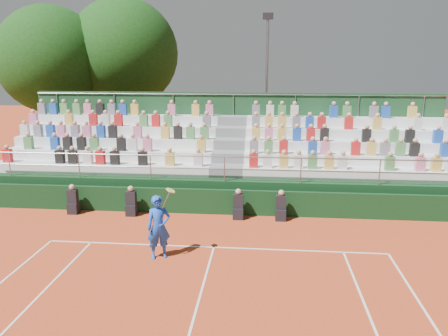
# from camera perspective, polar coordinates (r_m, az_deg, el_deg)

# --- Properties ---
(ground) EXTENTS (90.00, 90.00, 0.00)m
(ground) POSITION_cam_1_polar(r_m,az_deg,el_deg) (14.34, -1.33, -10.32)
(ground) COLOR #C24520
(ground) RESTS_ON ground
(courtside_wall) EXTENTS (20.00, 0.15, 1.00)m
(courtside_wall) POSITION_cam_1_polar(r_m,az_deg,el_deg) (17.14, -0.09, -4.46)
(courtside_wall) COLOR black
(courtside_wall) RESTS_ON ground
(line_officials) EXTENTS (8.54, 0.40, 1.19)m
(line_officials) POSITION_cam_1_polar(r_m,az_deg,el_deg) (16.95, -5.84, -4.82)
(line_officials) COLOR black
(line_officials) RESTS_ON ground
(grandstand) EXTENTS (20.00, 5.20, 4.40)m
(grandstand) POSITION_cam_1_polar(r_m,az_deg,el_deg) (20.08, 0.76, 0.00)
(grandstand) COLOR black
(grandstand) RESTS_ON ground
(tennis_player) EXTENTS (0.95, 0.73, 2.22)m
(tennis_player) POSITION_cam_1_polar(r_m,az_deg,el_deg) (13.43, -8.53, -7.63)
(tennis_player) COLOR blue
(tennis_player) RESTS_ON ground
(tree_west) EXTENTS (6.30, 6.30, 9.11)m
(tree_west) POSITION_cam_1_polar(r_m,az_deg,el_deg) (28.49, -21.64, 12.96)
(tree_west) COLOR #3A2115
(tree_west) RESTS_ON ground
(tree_east) EXTENTS (6.68, 6.68, 9.72)m
(tree_east) POSITION_cam_1_polar(r_m,az_deg,el_deg) (28.64, -12.93, 14.39)
(tree_east) COLOR #3A2115
(tree_east) RESTS_ON ground
(floodlight_mast) EXTENTS (0.60, 0.25, 8.54)m
(floodlight_mast) POSITION_cam_1_polar(r_m,az_deg,el_deg) (26.02, 5.60, 11.64)
(floodlight_mast) COLOR gray
(floodlight_mast) RESTS_ON ground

